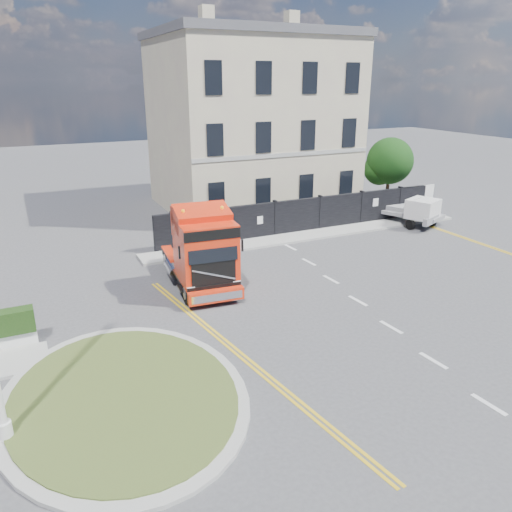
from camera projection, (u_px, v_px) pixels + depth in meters
ground at (290, 311)px, 19.45m from camera, size 120.00×120.00×0.00m
traffic_island at (124, 397)px, 14.03m from camera, size 6.80×6.80×0.17m
hoarding_fence at (313, 214)px, 29.42m from camera, size 18.80×0.25×2.00m
georgian_building at (251, 122)px, 33.99m from camera, size 12.30×10.30×12.80m
tree at (387, 163)px, 34.54m from camera, size 3.20×3.20×4.80m
pavement_far at (312, 235)px, 28.75m from camera, size 20.00×1.60×0.12m
truck at (202, 253)px, 20.97m from camera, size 2.74×6.14×3.57m
flatbed_pickup at (416, 211)px, 30.42m from camera, size 3.20×4.66×1.77m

